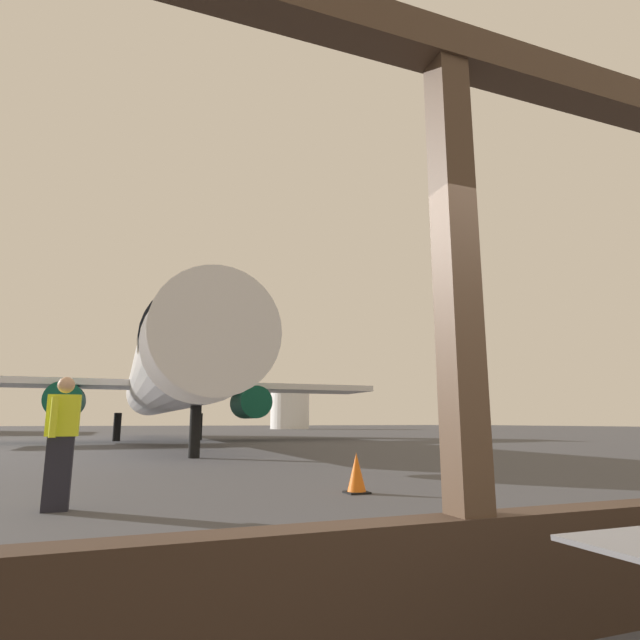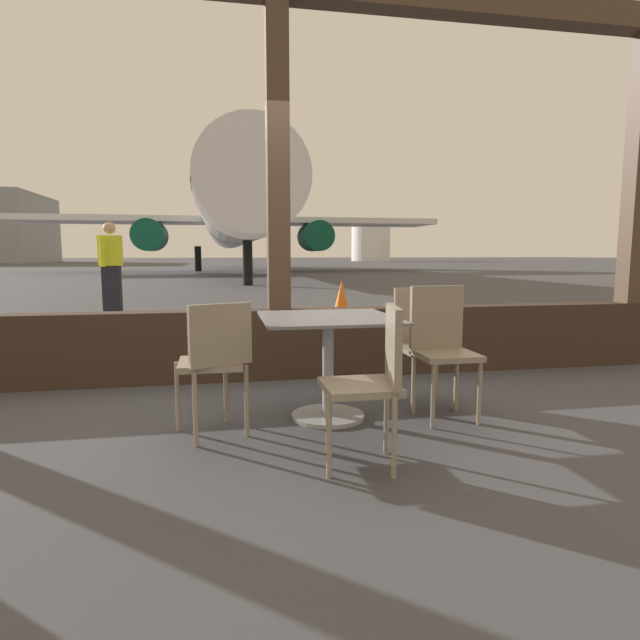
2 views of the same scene
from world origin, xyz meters
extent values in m
plane|color=#424247|center=(0.00, 40.00, 0.00)|extent=(220.00, 220.00, 0.00)
cube|color=#38281E|center=(0.00, 0.00, 0.33)|extent=(7.71, 0.24, 0.65)
cube|color=#4C3828|center=(0.00, 0.00, 1.68)|extent=(0.20, 0.20, 3.37)
cube|color=#4C3828|center=(3.75, 0.00, 1.68)|extent=(0.20, 0.20, 3.37)
cube|color=slate|center=(0.20, -1.30, 0.72)|extent=(0.92, 0.92, 0.02)
cylinder|color=#9EA0A5|center=(0.20, -1.30, 0.36)|extent=(0.08, 0.08, 0.71)
cylinder|color=#9EA0A5|center=(0.20, -1.30, 0.01)|extent=(0.52, 0.52, 0.03)
cube|color=gray|center=(1.01, -1.12, 0.44)|extent=(0.40, 0.40, 0.04)
cube|color=gray|center=(1.01, -0.94, 0.68)|extent=(0.40, 0.05, 0.44)
cylinder|color=gray|center=(1.18, -1.29, 0.22)|extent=(0.03, 0.03, 0.44)
cylinder|color=gray|center=(0.84, -1.29, 0.22)|extent=(0.03, 0.03, 0.44)
cylinder|color=gray|center=(1.18, -0.95, 0.22)|extent=(0.03, 0.03, 0.44)
cylinder|color=gray|center=(0.84, -0.95, 0.22)|extent=(0.03, 0.03, 0.44)
cube|color=gray|center=(0.20, -2.17, 0.45)|extent=(0.40, 0.40, 0.04)
cube|color=gray|center=(0.38, -2.20, 0.68)|extent=(0.12, 0.40, 0.42)
cylinder|color=gray|center=(0.00, -2.30, 0.22)|extent=(0.03, 0.03, 0.45)
cylinder|color=gray|center=(0.06, -1.97, 0.22)|extent=(0.03, 0.03, 0.45)
cylinder|color=gray|center=(0.33, -2.37, 0.22)|extent=(0.03, 0.03, 0.45)
cylinder|color=gray|center=(0.40, -2.03, 0.22)|extent=(0.03, 0.03, 0.45)
cube|color=gray|center=(1.01, -1.49, 0.46)|extent=(0.40, 0.40, 0.04)
cube|color=gray|center=(1.01, -1.31, 0.71)|extent=(0.40, 0.05, 0.46)
cylinder|color=gray|center=(1.18, -1.66, 0.23)|extent=(0.03, 0.03, 0.46)
cylinder|color=gray|center=(0.84, -1.66, 0.23)|extent=(0.03, 0.03, 0.46)
cylinder|color=gray|center=(1.18, -1.32, 0.23)|extent=(0.03, 0.03, 0.46)
cylinder|color=gray|center=(0.84, -1.32, 0.23)|extent=(0.03, 0.03, 0.46)
cube|color=gray|center=(-0.61, -1.49, 0.47)|extent=(0.40, 0.40, 0.04)
cube|color=gray|center=(-0.55, -1.66, 0.68)|extent=(0.39, 0.19, 0.38)
cylinder|color=gray|center=(-0.83, -1.40, 0.23)|extent=(0.03, 0.03, 0.47)
cylinder|color=gray|center=(-0.52, -1.27, 0.23)|extent=(0.03, 0.03, 0.47)
cylinder|color=gray|center=(-0.71, -1.71, 0.23)|extent=(0.03, 0.03, 0.47)
cylinder|color=gray|center=(-0.39, -1.58, 0.23)|extent=(0.03, 0.03, 0.47)
cylinder|color=silver|center=(0.51, 29.68, 3.57)|extent=(3.83, 31.47, 3.83)
cone|color=silver|center=(0.51, 12.64, 3.57)|extent=(3.64, 2.60, 3.64)
cylinder|color=black|center=(0.51, 14.54, 3.72)|extent=(3.91, 0.90, 3.91)
cube|color=silver|center=(-6.54, 30.31, 3.27)|extent=(12.18, 4.20, 0.36)
cube|color=silver|center=(7.56, 30.31, 3.27)|extent=(12.18, 4.20, 0.36)
cylinder|color=#0C4C38|center=(-4.61, 28.91, 2.27)|extent=(1.90, 3.20, 1.90)
cylinder|color=#0C4C38|center=(5.62, 28.91, 2.27)|extent=(1.90, 3.20, 1.90)
cube|color=#0C4C38|center=(0.51, 43.91, 7.89)|extent=(0.36, 4.40, 5.20)
cylinder|color=black|center=(0.51, 14.84, 0.83)|extent=(0.36, 0.36, 1.66)
cylinder|color=black|center=(-1.89, 31.31, 0.83)|extent=(0.44, 0.44, 1.66)
cylinder|color=black|center=(2.91, 31.31, 0.83)|extent=(0.44, 0.44, 1.66)
cube|color=black|center=(-2.49, 5.37, 0.47)|extent=(0.32, 0.20, 0.95)
cube|color=yellow|center=(-2.49, 5.37, 1.23)|extent=(0.40, 0.22, 0.55)
sphere|color=tan|center=(-2.49, 5.37, 1.63)|extent=(0.22, 0.22, 0.22)
cylinder|color=yellow|center=(-2.58, 5.15, 1.20)|extent=(0.09, 0.09, 0.52)
cylinder|color=yellow|center=(-2.40, 5.60, 1.20)|extent=(0.09, 0.09, 0.52)
cone|color=orange|center=(1.90, 5.54, 0.32)|extent=(0.32, 0.32, 0.64)
cube|color=black|center=(1.90, 5.54, 0.01)|extent=(0.36, 0.36, 0.03)
cylinder|color=white|center=(23.20, 76.43, 2.99)|extent=(6.09, 6.09, 5.99)
camera|label=1|loc=(-1.78, -2.43, 1.14)|focal=29.01mm
camera|label=2|loc=(-0.55, -4.90, 1.17)|focal=29.61mm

